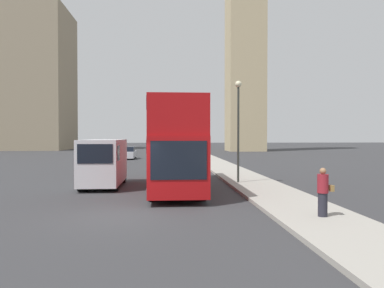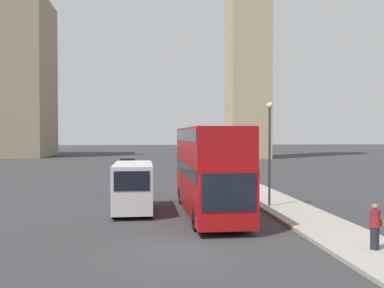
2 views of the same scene
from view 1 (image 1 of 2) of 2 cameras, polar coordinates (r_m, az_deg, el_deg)
ground_plane at (r=13.18m, az=-10.80°, el=-10.73°), size 300.00×300.00×0.00m
sidewalk_strip at (r=13.98m, az=16.92°, el=-9.76°), size 2.90×120.00×0.15m
building_block_distant at (r=86.26m, az=-24.94°, el=8.93°), size 20.46×15.54×35.29m
red_double_decker_bus at (r=19.31m, az=-2.58°, el=0.39°), size 2.48×10.29×4.39m
white_van at (r=20.67m, az=-13.33°, el=-2.63°), size 1.99×5.02×2.54m
pedestrian at (r=12.75m, az=19.34°, el=-6.94°), size 0.51×0.35×1.56m
street_lamp at (r=21.04m, az=7.07°, el=4.31°), size 0.36×0.36×5.66m
parked_sedan at (r=45.88m, az=-9.75°, el=-1.41°), size 1.70×4.75×1.48m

